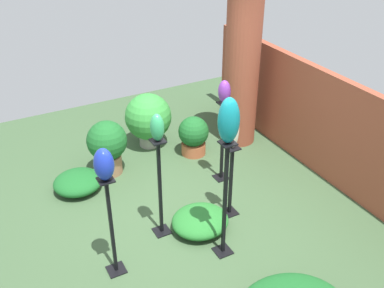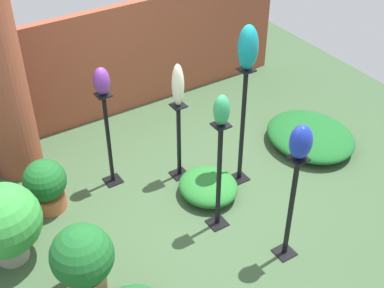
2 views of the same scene
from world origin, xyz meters
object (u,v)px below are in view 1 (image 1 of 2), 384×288
pedestal_ivory (231,184)px  pedestal_cobalt (112,231)px  pedestal_violet (222,145)px  pedestal_jade (160,192)px  potted_plant_back_center (148,118)px  brick_pillar (242,63)px  art_vase_violet (224,92)px  art_vase_teal (229,121)px  art_vase_ivory (234,129)px  potted_plant_front_left (194,135)px  art_vase_jade (157,127)px  potted_plant_near_pillar (107,145)px  pedestal_teal (225,205)px  art_vase_cobalt (104,164)px

pedestal_ivory → pedestal_cobalt: bearing=-81.2°
pedestal_ivory → pedestal_violet: pedestal_violet is taller
pedestal_jade → potted_plant_back_center: size_ratio=1.47×
brick_pillar → potted_plant_back_center: 1.73m
pedestal_jade → art_vase_violet: art_vase_violet is taller
art_vase_teal → art_vase_violet: art_vase_teal is taller
art_vase_ivory → potted_plant_front_left: 1.84m
potted_plant_back_center → brick_pillar: bearing=68.7°
art_vase_jade → pedestal_violet: bearing=117.3°
brick_pillar → pedestal_cobalt: bearing=-57.0°
pedestal_cobalt → potted_plant_near_pillar: size_ratio=1.49×
pedestal_teal → pedestal_cobalt: (-0.32, -1.22, -0.12)m
potted_plant_back_center → pedestal_violet: bearing=21.3°
pedestal_teal → potted_plant_front_left: size_ratio=2.35×
brick_pillar → art_vase_ivory: (1.59, -1.18, -0.09)m
potted_plant_near_pillar → pedestal_jade: bearing=4.5°
pedestal_ivory → pedestal_violet: size_ratio=0.82×
pedestal_jade → art_vase_violet: (-0.66, 1.27, 0.78)m
pedestal_ivory → potted_plant_near_pillar: 1.99m
pedestal_violet → art_vase_jade: size_ratio=3.77×
pedestal_violet → art_vase_cobalt: art_vase_cobalt is taller
pedestal_jade → potted_plant_front_left: pedestal_jade is taller
potted_plant_near_pillar → pedestal_ivory: bearing=32.6°
pedestal_teal → pedestal_violet: size_ratio=1.23×
art_vase_teal → art_vase_ivory: bearing=141.6°
pedestal_cobalt → art_vase_ivory: bearing=98.8°
art_vase_ivory → potted_plant_back_center: size_ratio=0.57×
pedestal_teal → pedestal_cobalt: 1.27m
pedestal_ivory → art_vase_teal: size_ratio=2.02×
potted_plant_front_left → brick_pillar: bearing=92.6°
art_vase_ivory → pedestal_jade: bearing=-95.2°
art_vase_cobalt → art_vase_jade: art_vase_jade is taller
art_vase_teal → art_vase_ivory: art_vase_teal is taller
pedestal_jade → pedestal_violet: (-0.66, 1.27, -0.05)m
pedestal_teal → art_vase_ivory: bearing=141.6°
pedestal_jade → art_vase_ivory: 1.16m
art_vase_ivory → art_vase_violet: art_vase_violet is taller
potted_plant_back_center → potted_plant_front_left: bearing=41.4°
art_vase_cobalt → pedestal_violet: bearing=116.6°
pedestal_cobalt → art_vase_teal: (0.32, 1.22, 1.18)m
potted_plant_front_left → pedestal_teal: bearing=-19.5°
art_vase_teal → potted_plant_near_pillar: bearing=-164.7°
pedestal_cobalt → art_vase_cobalt: (0.00, -0.00, 0.86)m
art_vase_jade → potted_plant_back_center: size_ratio=0.36×
pedestal_jade → potted_plant_near_pillar: (-1.59, -0.13, -0.13)m
pedestal_cobalt → potted_plant_front_left: size_ratio=1.96×
art_vase_teal → art_vase_jade: bearing=-143.4°
brick_pillar → pedestal_jade: 2.71m
pedestal_cobalt → pedestal_violet: 2.24m
potted_plant_near_pillar → potted_plant_back_center: 0.97m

